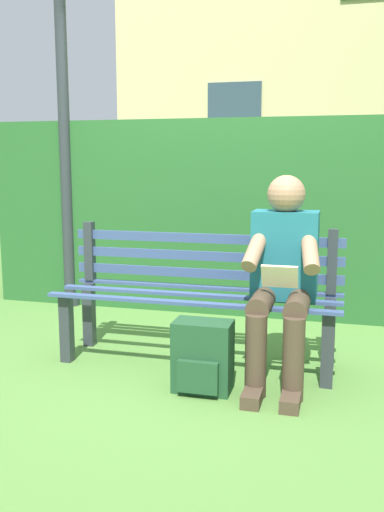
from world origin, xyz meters
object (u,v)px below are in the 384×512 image
object	(u,v)px
park_bench	(199,292)
person_seated	(282,273)
backpack	(203,357)
lamp_post	(61,50)

from	to	relation	value
park_bench	person_seated	bearing A→B (deg)	161.36
park_bench	backpack	size ratio (longest dim) A/B	4.46
park_bench	backpack	world-z (taller)	park_bench
person_seated	backpack	xyz separation A→B (m)	(0.39, 0.30, -0.44)
person_seated	backpack	size ratio (longest dim) A/B	2.99
backpack	lamp_post	distance (m)	2.98
park_bench	person_seated	xyz separation A→B (m)	(-0.54, 0.18, 0.18)
person_seated	lamp_post	distance (m)	2.82
person_seated	park_bench	bearing A→B (deg)	-18.64
park_bench	lamp_post	size ratio (longest dim) A/B	0.55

